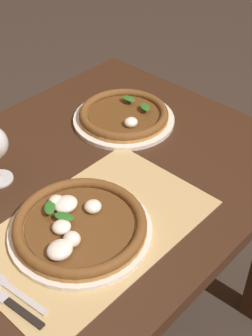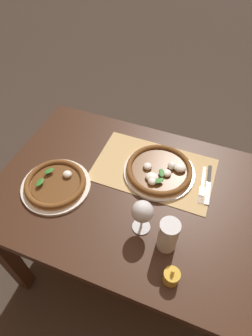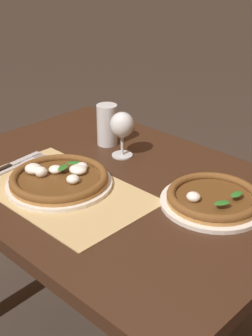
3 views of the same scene
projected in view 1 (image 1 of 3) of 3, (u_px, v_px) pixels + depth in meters
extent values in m
cube|color=#382114|center=(72.00, 192.00, 1.16)|extent=(1.14, 0.81, 0.04)
cube|color=#382114|center=(115.00, 157.00, 1.86)|extent=(0.07, 0.07, 0.70)
cube|color=tan|center=(94.00, 229.00, 1.03)|extent=(0.53, 0.32, 0.00)
cylinder|color=silver|center=(80.00, 230.00, 1.02)|extent=(0.31, 0.31, 0.01)
cylinder|color=#B77F42|center=(80.00, 227.00, 1.01)|extent=(0.29, 0.29, 0.01)
torus|color=brown|center=(80.00, 224.00, 1.01)|extent=(0.29, 0.29, 0.02)
cylinder|color=brown|center=(80.00, 225.00, 1.01)|extent=(0.24, 0.24, 0.00)
ellipsoid|color=white|center=(57.00, 201.00, 1.05)|extent=(0.04, 0.04, 0.03)
ellipsoid|color=white|center=(93.00, 206.00, 1.04)|extent=(0.04, 0.04, 0.03)
ellipsoid|color=white|center=(72.00, 239.00, 0.96)|extent=(0.04, 0.04, 0.03)
ellipsoid|color=white|center=(60.00, 250.00, 0.94)|extent=(0.06, 0.05, 0.03)
ellipsoid|color=white|center=(61.00, 227.00, 0.99)|extent=(0.04, 0.04, 0.02)
ellipsoid|color=white|center=(66.00, 204.00, 1.04)|extent=(0.06, 0.05, 0.03)
ellipsoid|color=#286B23|center=(50.00, 207.00, 1.02)|extent=(0.05, 0.05, 0.00)
ellipsoid|color=#286B23|center=(64.00, 216.00, 1.00)|extent=(0.04, 0.05, 0.00)
cylinder|color=silver|center=(124.00, 119.00, 1.36)|extent=(0.30, 0.30, 0.01)
cylinder|color=#B77F42|center=(124.00, 116.00, 1.36)|extent=(0.26, 0.26, 0.01)
torus|color=brown|center=(124.00, 113.00, 1.35)|extent=(0.26, 0.26, 0.02)
cylinder|color=brown|center=(124.00, 114.00, 1.35)|extent=(0.21, 0.21, 0.00)
ellipsoid|color=white|center=(131.00, 122.00, 1.30)|extent=(0.04, 0.04, 0.03)
ellipsoid|color=#286B23|center=(145.00, 107.00, 1.35)|extent=(0.04, 0.05, 0.00)
ellipsoid|color=#286B23|center=(129.00, 98.00, 1.38)|extent=(0.03, 0.04, 0.00)
cube|color=#B7B7BC|center=(24.00, 298.00, 0.89)|extent=(0.02, 0.12, 0.00)
cube|color=black|center=(24.00, 313.00, 0.86)|extent=(0.02, 0.10, 0.01)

